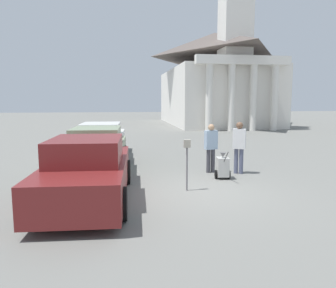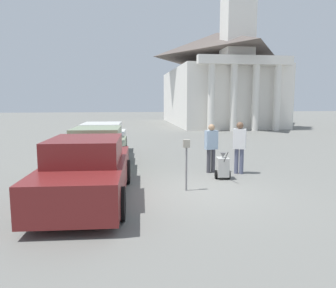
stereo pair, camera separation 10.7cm
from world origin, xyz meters
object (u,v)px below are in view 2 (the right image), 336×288
at_px(parked_car_maroon, 87,171).
at_px(church, 218,74).
at_px(parking_meter, 186,155).
at_px(equipment_cart, 223,167).
at_px(person_supervisor, 239,144).
at_px(person_worker, 211,145).
at_px(parked_car_sage, 98,151).
at_px(parked_car_white, 103,141).

distance_m(parked_car_maroon, church, 27.48).
relative_size(parking_meter, equipment_cart, 1.43).
relative_size(person_supervisor, church, 0.08).
bearing_deg(person_worker, parking_meter, 48.55).
bearing_deg(equipment_cart, person_supervisor, 45.95).
xyz_separation_m(person_worker, church, (6.73, 22.31, 4.19)).
distance_m(parked_car_maroon, parked_car_sage, 3.48).
relative_size(parked_car_maroon, church, 0.24).
distance_m(parked_car_maroon, person_worker, 4.72).
height_order(parked_car_white, person_worker, person_worker).
xyz_separation_m(parking_meter, church, (8.01, 24.44, 4.15)).
bearing_deg(church, person_worker, -106.78).
height_order(parked_car_white, church, church).
xyz_separation_m(parked_car_maroon, parked_car_sage, (0.00, 3.48, -0.02)).
xyz_separation_m(parked_car_white, person_supervisor, (4.80, -3.95, 0.30)).
relative_size(parked_car_maroon, parked_car_white, 1.01).
bearing_deg(parking_meter, person_worker, 59.04).
relative_size(parked_car_sage, equipment_cart, 4.79).
bearing_deg(person_supervisor, equipment_cart, 66.31).
xyz_separation_m(parked_car_white, equipment_cart, (4.03, -4.60, -0.33)).
bearing_deg(parked_car_sage, person_supervisor, -10.18).
bearing_deg(parked_car_white, person_worker, -40.05).
bearing_deg(parked_car_maroon, parking_meter, 14.10).
distance_m(parked_car_white, parking_meter, 6.36).
bearing_deg(parking_meter, church, 71.86).
bearing_deg(church, equipment_cart, -105.84).
height_order(parked_car_maroon, parked_car_sage, parked_car_maroon).
xyz_separation_m(parked_car_maroon, equipment_cart, (4.03, 1.70, -0.35)).
distance_m(parked_car_white, person_worker, 5.35).
bearing_deg(parked_car_sage, church, 66.78).
xyz_separation_m(parked_car_sage, person_worker, (3.90, -0.83, 0.24)).
height_order(parked_car_sage, equipment_cart, parked_car_sage).
bearing_deg(parked_car_white, person_supervisor, -36.39).
bearing_deg(parking_meter, parked_car_white, 114.31).
bearing_deg(equipment_cart, parked_car_sage, 162.43).
bearing_deg(person_worker, parked_car_white, -53.64).
relative_size(parked_car_white, equipment_cart, 4.99).
xyz_separation_m(parking_meter, person_supervisor, (2.18, 1.84, 0.02)).
height_order(parking_meter, person_supervisor, person_supervisor).
relative_size(person_worker, person_supervisor, 0.95).
bearing_deg(person_worker, person_supervisor, 151.08).
distance_m(parked_car_sage, person_worker, 3.99).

